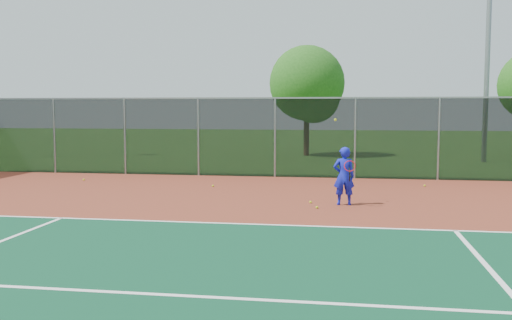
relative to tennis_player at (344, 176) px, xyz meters
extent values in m
plane|color=#295C1A|center=(0.37, -5.99, -0.81)|extent=(120.00, 120.00, 0.00)
cube|color=brown|center=(0.37, -3.99, -0.80)|extent=(30.00, 20.00, 0.02)
cube|color=white|center=(2.37, -2.99, -0.78)|extent=(22.00, 0.10, 0.00)
cube|color=black|center=(0.37, 6.01, 0.71)|extent=(30.00, 0.04, 3.00)
cube|color=gray|center=(0.37, 6.01, 2.21)|extent=(30.00, 0.06, 0.06)
imported|color=#141CC3|center=(0.00, 0.00, 0.00)|extent=(0.62, 0.46, 1.58)
cylinder|color=black|center=(0.15, -0.25, 0.01)|extent=(0.03, 0.15, 0.27)
torus|color=#A51414|center=(0.15, -0.35, 0.31)|extent=(0.30, 0.13, 0.29)
sphere|color=#BAD318|center=(-0.25, 0.10, 1.51)|extent=(0.07, 0.07, 0.07)
sphere|color=#BAD318|center=(-0.69, -0.72, -0.76)|extent=(0.07, 0.07, 0.07)
sphere|color=#BAD318|center=(-4.32, 2.90, -0.76)|extent=(0.07, 0.07, 0.07)
sphere|color=#BAD318|center=(2.66, 4.06, -0.76)|extent=(0.07, 0.07, 0.07)
sphere|color=#BAD318|center=(-9.31, 3.75, -0.76)|extent=(0.07, 0.07, 0.07)
sphere|color=#BAD318|center=(-0.90, 0.10, -0.76)|extent=(0.07, 0.07, 0.07)
cylinder|color=gray|center=(6.75, 13.80, 5.38)|extent=(0.24, 0.24, 12.39)
cylinder|color=#382414|center=(-2.13, 16.12, 0.35)|extent=(0.30, 0.30, 2.33)
sphere|color=#1E5316|center=(-2.13, 16.12, 3.20)|extent=(4.14, 4.14, 4.14)
sphere|color=#1E5316|center=(-1.73, 15.82, 2.42)|extent=(2.85, 2.85, 2.85)
camera|label=1|loc=(0.04, -15.47, 1.82)|focal=40.00mm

